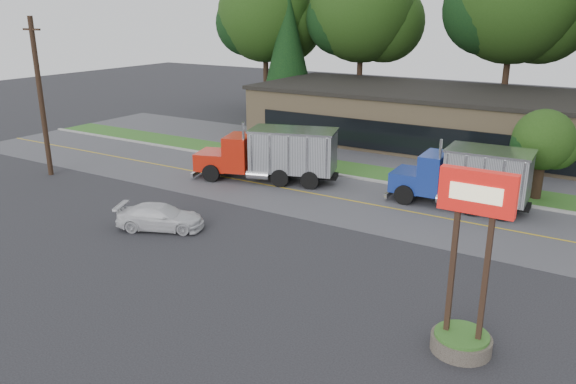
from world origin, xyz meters
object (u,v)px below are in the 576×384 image
Objects in this scene: rally_car at (160,217)px; dump_truck_red at (274,153)px; bilo_sign at (466,293)px; dump_truck_blue at (468,176)px; utility_pole at (41,97)px.

dump_truck_red is at bearing -26.79° from rally_car.
dump_truck_blue is at bearing 104.40° from bilo_sign.
bilo_sign is 14.20m from dump_truck_blue.
dump_truck_blue is 16.33m from rally_car.
dump_truck_blue is 1.74× the size of rally_car.
dump_truck_red and dump_truck_blue have the same top height.
dump_truck_red is (-15.19, 12.51, -0.21)m from bilo_sign.
bilo_sign is 19.68m from dump_truck_red.
rally_car is (-15.50, 2.70, -1.40)m from bilo_sign.
bilo_sign is 15.80m from rally_car.
bilo_sign reaches higher than dump_truck_blue.
bilo_sign is at bearing -124.86° from rally_car.
dump_truck_blue is at bearing 168.42° from dump_truck_red.
utility_pole is at bearing 168.11° from bilo_sign.
bilo_sign is (28.50, -6.00, -3.07)m from utility_pole.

